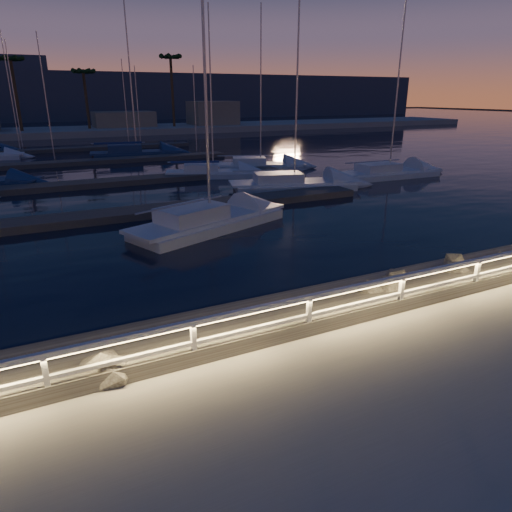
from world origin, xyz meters
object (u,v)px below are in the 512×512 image
object	(u,v)px
sailboat_g	(211,172)
sailboat_k	(134,153)
sailboat_d	(291,183)
sailboat_l	(258,165)
sailboat_b	(206,220)
guard_rail	(371,291)
sailboat_h	(387,172)

from	to	relation	value
sailboat_g	sailboat_k	bearing A→B (deg)	121.25
sailboat_d	sailboat_l	world-z (taller)	sailboat_d
sailboat_b	sailboat_d	distance (m)	11.20
guard_rail	sailboat_g	world-z (taller)	sailboat_g
sailboat_b	sailboat_g	distance (m)	15.12
sailboat_d	sailboat_g	world-z (taller)	sailboat_d
sailboat_k	sailboat_l	distance (m)	15.47
guard_rail	sailboat_k	bearing A→B (deg)	86.55
guard_rail	sailboat_d	world-z (taller)	sailboat_d
sailboat_l	guard_rail	bearing A→B (deg)	-89.97
sailboat_k	sailboat_h	bearing A→B (deg)	-45.45
sailboat_g	sailboat_h	xyz separation A→B (m)	(12.61, -6.32, 0.03)
sailboat_b	sailboat_k	distance (m)	29.35
guard_rail	sailboat_h	xyz separation A→B (m)	(17.93, 19.65, -0.94)
sailboat_k	sailboat_g	bearing A→B (deg)	-70.55
sailboat_h	sailboat_l	bearing A→B (deg)	133.80
sailboat_g	sailboat_l	bearing A→B (deg)	41.33
sailboat_k	sailboat_b	bearing A→B (deg)	-86.51
sailboat_h	sailboat_k	distance (m)	26.47
sailboat_g	sailboat_l	distance (m)	5.58
sailboat_d	sailboat_g	xyz separation A→B (m)	(-3.25, 7.14, -0.03)
guard_rail	sailboat_g	distance (m)	26.52
sailboat_h	sailboat_k	size ratio (longest dim) A/B	0.94
sailboat_b	sailboat_g	bearing A→B (deg)	47.07
sailboat_g	sailboat_l	world-z (taller)	sailboat_l
sailboat_d	sailboat_h	world-z (taller)	sailboat_d
guard_rail	sailboat_h	size ratio (longest dim) A/B	2.97
sailboat_g	sailboat_h	distance (m)	14.10
sailboat_g	sailboat_h	world-z (taller)	sailboat_h
sailboat_k	sailboat_l	xyz separation A→B (m)	(8.06, -13.20, -0.07)
guard_rail	sailboat_b	world-z (taller)	sailboat_b
sailboat_b	sailboat_g	xyz separation A→B (m)	(5.58, 14.05, -0.07)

